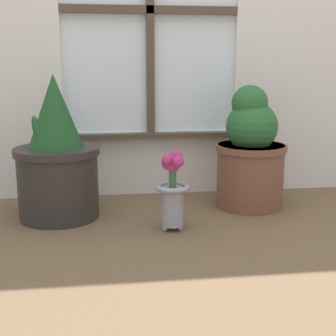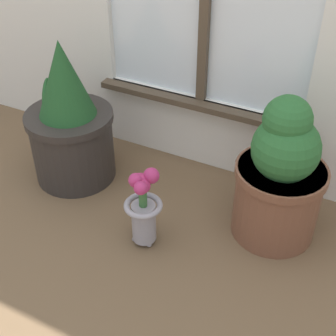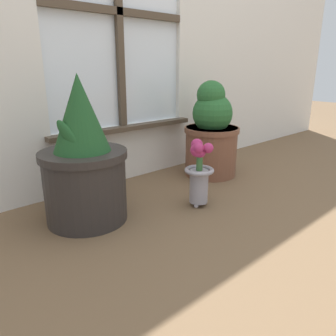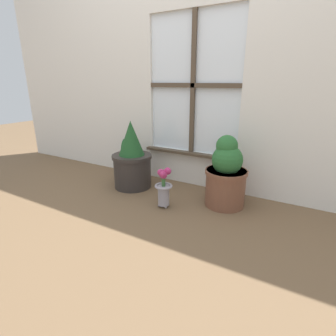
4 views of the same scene
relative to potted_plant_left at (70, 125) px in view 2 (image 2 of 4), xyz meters
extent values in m
plane|color=brown|center=(0.41, -0.35, -0.24)|extent=(10.00, 10.00, 0.00)
cube|color=silver|center=(0.41, 0.34, -0.09)|extent=(0.81, 0.05, 0.30)
cube|color=#4C3D2D|center=(0.41, 0.29, 0.05)|extent=(0.87, 0.06, 0.02)
cylinder|color=#2D2826|center=(0.00, 0.00, -0.10)|extent=(0.32, 0.32, 0.29)
cylinder|color=#2D2826|center=(0.00, 0.00, 0.03)|extent=(0.34, 0.34, 0.03)
cylinder|color=#38281E|center=(0.00, 0.00, 0.04)|extent=(0.30, 0.30, 0.01)
cone|color=#1E4C23|center=(0.00, 0.00, 0.20)|extent=(0.22, 0.22, 0.29)
ellipsoid|color=#1E4C23|center=(-0.07, -0.03, 0.12)|extent=(0.08, 0.13, 0.14)
cylinder|color=brown|center=(0.82, 0.05, -0.10)|extent=(0.29, 0.29, 0.28)
cylinder|color=brown|center=(0.82, 0.05, 0.02)|extent=(0.31, 0.31, 0.03)
cylinder|color=#38281E|center=(0.82, 0.05, 0.03)|extent=(0.27, 0.27, 0.01)
sphere|color=#28602D|center=(0.82, 0.05, 0.11)|extent=(0.22, 0.22, 0.22)
sphere|color=#28602D|center=(0.81, 0.05, 0.21)|extent=(0.16, 0.16, 0.16)
ellipsoid|color=#28602D|center=(0.84, 0.11, 0.10)|extent=(0.14, 0.05, 0.17)
sphere|color=#99939E|center=(0.44, -0.18, -0.23)|extent=(0.02, 0.02, 0.02)
sphere|color=#99939E|center=(0.42, -0.23, -0.23)|extent=(0.02, 0.02, 0.02)
sphere|color=#99939E|center=(0.47, -0.23, -0.23)|extent=(0.02, 0.02, 0.02)
cylinder|color=#99939E|center=(0.44, -0.21, -0.15)|extent=(0.08, 0.08, 0.15)
torus|color=#99939E|center=(0.44, -0.21, -0.08)|extent=(0.13, 0.13, 0.02)
cylinder|color=#386633|center=(0.44, -0.21, -0.03)|extent=(0.03, 0.03, 0.08)
sphere|color=#B22D66|center=(0.44, -0.21, 0.01)|extent=(0.05, 0.05, 0.05)
sphere|color=#B22D66|center=(0.46, -0.18, 0.03)|extent=(0.05, 0.05, 0.05)
sphere|color=#B22D66|center=(0.43, -0.20, 0.02)|extent=(0.06, 0.06, 0.06)
sphere|color=#B22D66|center=(0.42, -0.22, 0.03)|extent=(0.05, 0.05, 0.05)
sphere|color=#B22D66|center=(0.46, -0.25, 0.03)|extent=(0.04, 0.04, 0.04)
camera|label=1|loc=(0.21, -1.89, 0.38)|focal=50.00mm
camera|label=2|loc=(1.05, -1.21, 0.96)|focal=50.00mm
camera|label=3|loc=(-0.58, -1.14, 0.37)|focal=35.00mm
camera|label=4|loc=(1.35, -1.73, 0.65)|focal=28.00mm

